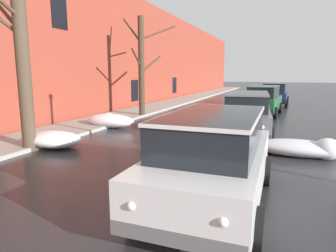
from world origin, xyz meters
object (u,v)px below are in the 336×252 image
object	(u,v)px
bare_tree_mid_block	(142,65)
suv_darkblue_parked_far_down_block	(275,93)
suv_white_approaching_near_lane	(213,155)
suv_green_parked_kerbside_mid	(263,99)
suv_grey_parked_kerbside_close	(247,113)
bare_tree_second_along_sidewalk	(18,29)

from	to	relation	value
bare_tree_mid_block	suv_darkblue_parked_far_down_block	world-z (taller)	bare_tree_mid_block
suv_darkblue_parked_far_down_block	bare_tree_mid_block	bearing A→B (deg)	-126.16
suv_white_approaching_near_lane	suv_green_parked_kerbside_mid	xyz separation A→B (m)	(0.02, 13.97, -0.00)
suv_green_parked_kerbside_mid	bare_tree_mid_block	bearing A→B (deg)	-152.22
suv_grey_parked_kerbside_close	suv_green_parked_kerbside_mid	size ratio (longest dim) A/B	1.01
bare_tree_mid_block	suv_darkblue_parked_far_down_block	distance (m)	12.36
suv_white_approaching_near_lane	suv_grey_parked_kerbside_close	distance (m)	6.74
suv_green_parked_kerbside_mid	bare_tree_second_along_sidewalk	bearing A→B (deg)	-119.04
suv_white_approaching_near_lane	suv_grey_parked_kerbside_close	bearing A→B (deg)	91.18
suv_grey_parked_kerbside_close	bare_tree_second_along_sidewalk	bearing A→B (deg)	-143.14
suv_green_parked_kerbside_mid	suv_darkblue_parked_far_down_block	bearing A→B (deg)	85.67
suv_green_parked_kerbside_mid	suv_darkblue_parked_far_down_block	size ratio (longest dim) A/B	0.98
suv_darkblue_parked_far_down_block	suv_grey_parked_kerbside_close	bearing A→B (deg)	-92.70
suv_white_approaching_near_lane	suv_darkblue_parked_far_down_block	distance (m)	20.28
bare_tree_second_along_sidewalk	suv_white_approaching_near_lane	xyz separation A→B (m)	(6.74, -1.79, -2.97)
bare_tree_second_along_sidewalk	suv_darkblue_parked_far_down_block	distance (m)	20.08
suv_white_approaching_near_lane	suv_green_parked_kerbside_mid	distance (m)	13.97
bare_tree_second_along_sidewalk	suv_green_parked_kerbside_mid	bearing A→B (deg)	60.96
suv_grey_parked_kerbside_close	suv_green_parked_kerbside_mid	bearing A→B (deg)	88.74
bare_tree_second_along_sidewalk	suv_grey_parked_kerbside_close	size ratio (longest dim) A/B	1.74
bare_tree_mid_block	suv_grey_parked_kerbside_close	world-z (taller)	bare_tree_mid_block
suv_grey_parked_kerbside_close	suv_darkblue_parked_far_down_block	bearing A→B (deg)	87.30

